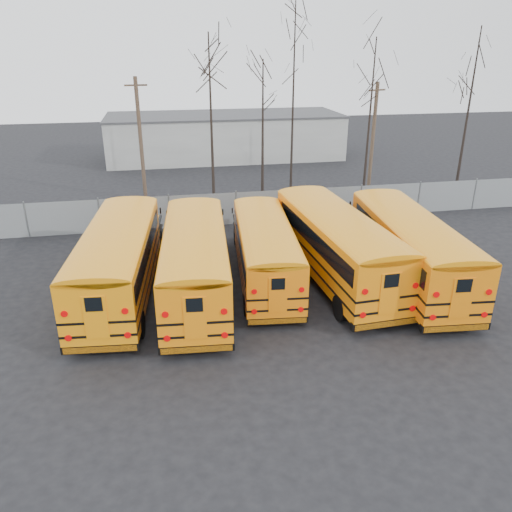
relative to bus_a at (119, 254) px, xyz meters
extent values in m
plane|color=black|center=(6.35, -3.66, -1.89)|extent=(120.00, 120.00, 0.00)
cube|color=gray|center=(6.35, 8.34, -0.89)|extent=(40.00, 0.04, 2.00)
cube|color=#B9BAB4|center=(8.35, 28.34, 0.11)|extent=(22.00, 8.00, 4.00)
cylinder|color=black|center=(-1.51, -3.52, -1.37)|extent=(0.39, 1.06, 1.04)
cylinder|color=black|center=(0.83, -3.74, -1.37)|extent=(0.39, 1.06, 1.04)
cylinder|color=black|center=(-0.69, 5.16, -1.37)|extent=(0.39, 1.06, 1.04)
cylinder|color=black|center=(1.64, 4.95, -1.37)|extent=(0.39, 1.06, 1.04)
cube|color=orange|center=(-0.03, -0.27, -0.15)|extent=(3.49, 9.86, 2.44)
cube|color=orange|center=(0.51, 5.42, -0.85)|extent=(2.49, 1.98, 1.04)
cube|color=black|center=(-0.04, -0.48, 0.40)|extent=(3.43, 8.83, 0.73)
cube|color=black|center=(0.06, 0.61, -0.90)|extent=(3.69, 11.64, 0.09)
cube|color=black|center=(0.06, 0.61, -0.38)|extent=(3.69, 11.64, 0.09)
cube|color=black|center=(-0.47, -4.97, -1.42)|extent=(2.67, 0.48, 0.29)
cube|color=black|center=(0.59, 6.24, -1.42)|extent=(2.50, 0.44, 0.27)
cube|color=orange|center=(-0.48, -5.09, -0.17)|extent=(0.78, 0.11, 1.61)
cylinder|color=#B20505|center=(-1.46, -5.01, -0.90)|extent=(0.23, 0.06, 0.23)
cylinder|color=#B20505|center=(0.50, -5.19, -0.90)|extent=(0.23, 0.06, 0.23)
cylinder|color=#B20505|center=(-1.46, -5.01, 0.04)|extent=(0.23, 0.06, 0.23)
cylinder|color=#B20505|center=(0.50, -5.19, 0.04)|extent=(0.23, 0.06, 0.23)
cylinder|color=black|center=(1.75, -4.18, -1.37)|extent=(0.37, 1.05, 1.03)
cylinder|color=black|center=(4.07, -4.36, -1.37)|extent=(0.37, 1.05, 1.03)
cylinder|color=black|center=(2.45, 4.42, -1.37)|extent=(0.37, 1.05, 1.03)
cylinder|color=black|center=(4.76, 4.23, -1.37)|extent=(0.37, 1.05, 1.03)
cube|color=orange|center=(3.18, -0.95, -0.17)|extent=(3.33, 9.72, 2.41)
cube|color=orange|center=(3.63, 4.68, -0.86)|extent=(2.44, 1.92, 1.03)
cube|color=black|center=(3.16, -1.15, 0.37)|extent=(3.28, 8.70, 0.72)
cube|color=black|center=(3.25, -0.08, -0.91)|extent=(3.50, 11.48, 0.09)
cube|color=black|center=(3.25, -0.08, -0.40)|extent=(3.50, 11.48, 0.09)
cube|color=black|center=(2.80, -5.60, -1.42)|extent=(2.64, 0.44, 0.29)
cube|color=black|center=(3.70, 5.50, -1.42)|extent=(2.47, 0.40, 0.27)
cube|color=orange|center=(2.79, -5.71, -0.19)|extent=(0.77, 0.10, 1.59)
cylinder|color=#B20505|center=(1.82, -5.64, -0.91)|extent=(0.23, 0.06, 0.23)
cylinder|color=#B20505|center=(3.76, -5.80, -0.91)|extent=(0.23, 0.06, 0.23)
cylinder|color=#B20505|center=(1.82, -5.64, 0.01)|extent=(0.23, 0.06, 0.23)
cylinder|color=#B20505|center=(3.76, -5.80, 0.01)|extent=(0.23, 0.06, 0.23)
cylinder|color=black|center=(5.05, -2.89, -1.42)|extent=(0.35, 0.95, 0.93)
cylinder|color=black|center=(7.15, -3.10, -1.42)|extent=(0.35, 0.95, 0.93)
cylinder|color=black|center=(5.83, 4.91, -1.42)|extent=(0.35, 0.95, 0.93)
cylinder|color=black|center=(7.93, 4.70, -1.42)|extent=(0.35, 0.95, 0.93)
cube|color=orange|center=(6.40, 0.02, -0.32)|extent=(3.18, 8.87, 2.19)
cube|color=orange|center=(6.91, 5.13, -0.95)|extent=(2.25, 1.79, 0.93)
cube|color=black|center=(6.38, -0.16, 0.17)|extent=(3.12, 7.94, 0.65)
cube|color=black|center=(6.48, 0.81, -1.00)|extent=(3.36, 10.47, 0.08)
cube|color=black|center=(6.48, 0.81, -0.53)|extent=(3.36, 10.47, 0.08)
cube|color=black|center=(5.98, -4.20, -1.47)|extent=(2.40, 0.44, 0.26)
cube|color=black|center=(6.98, 5.88, -1.47)|extent=(2.25, 0.41, 0.24)
cube|color=orange|center=(5.97, -4.31, -0.35)|extent=(0.70, 0.11, 1.45)
cylinder|color=#B20505|center=(5.09, -4.23, -1.00)|extent=(0.21, 0.06, 0.21)
cylinder|color=#B20505|center=(6.86, -4.40, -1.00)|extent=(0.21, 0.06, 0.21)
cylinder|color=#B20505|center=(5.09, -4.23, -0.16)|extent=(0.21, 0.06, 0.21)
cylinder|color=#B20505|center=(6.86, -4.40, -0.16)|extent=(0.21, 0.06, 0.21)
cylinder|color=black|center=(8.63, -3.96, -1.35)|extent=(0.36, 1.08, 1.07)
cylinder|color=black|center=(11.03, -3.81, -1.35)|extent=(0.36, 1.08, 1.07)
cylinder|color=black|center=(8.10, 4.98, -1.35)|extent=(0.36, 1.08, 1.07)
cylinder|color=black|center=(10.51, 5.12, -1.35)|extent=(0.36, 1.08, 1.07)
cube|color=orange|center=(9.63, -0.43, -0.10)|extent=(3.24, 10.05, 2.50)
cube|color=orange|center=(9.28, 5.42, -0.82)|extent=(2.50, 1.95, 1.07)
cube|color=black|center=(9.64, -0.64, 0.46)|extent=(3.22, 8.99, 0.75)
cube|color=black|center=(9.57, 0.48, -0.87)|extent=(3.38, 11.88, 0.10)
cube|color=black|center=(9.57, 0.48, -0.34)|extent=(3.38, 11.88, 0.10)
cube|color=black|center=(9.91, -5.27, -1.41)|extent=(2.74, 0.39, 0.30)
cube|color=black|center=(9.23, 6.27, -1.41)|extent=(2.56, 0.36, 0.28)
cube|color=orange|center=(9.92, -5.38, -0.13)|extent=(0.80, 0.09, 1.65)
cylinder|color=#B20505|center=(8.91, -5.45, -0.87)|extent=(0.24, 0.06, 0.23)
cylinder|color=#B20505|center=(10.93, -5.33, -0.87)|extent=(0.24, 0.06, 0.23)
cylinder|color=#B20505|center=(8.91, -5.45, 0.09)|extent=(0.24, 0.06, 0.23)
cylinder|color=#B20505|center=(10.93, -5.33, 0.09)|extent=(0.24, 0.06, 0.23)
cylinder|color=black|center=(11.30, -4.58, -1.37)|extent=(0.38, 1.06, 1.04)
cylinder|color=black|center=(13.64, -4.78, -1.37)|extent=(0.38, 1.06, 1.04)
cylinder|color=black|center=(12.07, 4.11, -1.37)|extent=(0.38, 1.06, 1.04)
cylinder|color=black|center=(14.41, 3.91, -1.37)|extent=(0.38, 1.06, 1.04)
cube|color=orange|center=(12.77, -1.32, -0.15)|extent=(3.43, 9.85, 2.44)
cube|color=orange|center=(13.27, 4.37, -0.85)|extent=(2.48, 1.96, 1.04)
cube|color=black|center=(12.75, -1.52, 0.40)|extent=(3.38, 8.82, 0.73)
cube|color=black|center=(12.85, -0.44, -0.90)|extent=(3.62, 11.63, 0.09)
cube|color=black|center=(12.85, -0.44, -0.38)|extent=(3.62, 11.63, 0.09)
cube|color=black|center=(12.36, -6.02, -1.42)|extent=(2.67, 0.46, 0.29)
cube|color=black|center=(13.34, 5.20, -1.42)|extent=(2.50, 0.43, 0.27)
cube|color=orange|center=(12.35, -6.14, -0.17)|extent=(0.78, 0.11, 1.61)
cylinder|color=#B20505|center=(11.36, -6.06, -0.90)|extent=(0.23, 0.06, 0.23)
cylinder|color=#B20505|center=(13.33, -6.23, -0.90)|extent=(0.23, 0.06, 0.23)
cylinder|color=#B20505|center=(11.36, -6.06, 0.04)|extent=(0.23, 0.06, 0.23)
cylinder|color=#B20505|center=(13.33, -6.23, 0.04)|extent=(0.23, 0.06, 0.23)
cylinder|color=#4F3B2D|center=(0.82, 14.64, 2.27)|extent=(0.26, 0.26, 8.30)
cube|color=#4F3B2D|center=(0.82, 14.64, 5.86)|extent=(1.48, 0.27, 0.11)
cylinder|color=#4F3C2C|center=(16.47, 12.11, 2.08)|extent=(0.25, 0.25, 7.94)
cube|color=#4F3C2C|center=(16.47, 12.11, 5.52)|extent=(1.36, 0.60, 0.11)
cone|color=black|center=(5.27, 10.80, 3.55)|extent=(0.26, 0.26, 10.87)
cone|color=black|center=(8.80, 12.36, 2.79)|extent=(0.26, 0.26, 9.36)
cone|color=black|center=(11.29, 14.16, 4.61)|extent=(0.26, 0.26, 13.00)
cone|color=black|center=(15.47, 10.61, 3.43)|extent=(0.26, 0.26, 10.63)
cone|color=black|center=(24.28, 13.48, 3.82)|extent=(0.26, 0.26, 11.41)
camera|label=1|loc=(2.04, -20.39, 8.21)|focal=35.00mm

